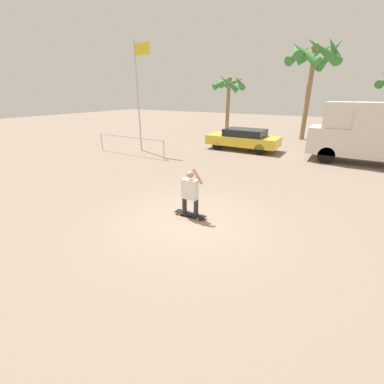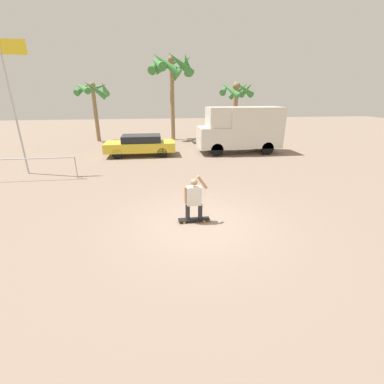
{
  "view_description": "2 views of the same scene",
  "coord_description": "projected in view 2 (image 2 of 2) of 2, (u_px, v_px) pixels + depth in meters",
  "views": [
    {
      "loc": [
        3.48,
        -5.8,
        3.54
      ],
      "look_at": [
        -0.5,
        0.88,
        0.52
      ],
      "focal_mm": 24.0,
      "sensor_mm": 36.0,
      "label": 1
    },
    {
      "loc": [
        -1.29,
        -7.11,
        3.82
      ],
      "look_at": [
        -0.14,
        0.88,
        0.78
      ],
      "focal_mm": 24.0,
      "sensor_mm": 36.0,
      "label": 2
    }
  ],
  "objects": [
    {
      "name": "ground_plane",
      "position": [
        200.0,
        224.0,
        8.11
      ],
      "size": [
        80.0,
        80.0,
        0.0
      ],
      "primitive_type": "plane",
      "color": "gray"
    },
    {
      "name": "skateboard",
      "position": [
        194.0,
        219.0,
        8.27
      ],
      "size": [
        1.01,
        0.25,
        0.09
      ],
      "color": "black",
      "rests_on": "ground_plane"
    },
    {
      "name": "person_skateboarder",
      "position": [
        194.0,
        197.0,
        8.0
      ],
      "size": [
        0.73,
        0.22,
        1.46
      ],
      "color": "#28282D",
      "rests_on": "skateboard"
    },
    {
      "name": "camper_van",
      "position": [
        241.0,
        128.0,
        17.72
      ],
      "size": [
        5.67,
        2.08,
        3.1
      ],
      "color": "black",
      "rests_on": "ground_plane"
    },
    {
      "name": "parked_car_yellow",
      "position": [
        141.0,
        145.0,
        17.19
      ],
      "size": [
        4.58,
        1.93,
        1.36
      ],
      "color": "black",
      "rests_on": "ground_plane"
    },
    {
      "name": "palm_tree_near_van",
      "position": [
        237.0,
        94.0,
        22.64
      ],
      "size": [
        3.09,
        3.18,
        5.06
      ],
      "color": "#8E704C",
      "rests_on": "ground_plane"
    },
    {
      "name": "palm_tree_center_background",
      "position": [
        171.0,
        67.0,
        21.54
      ],
      "size": [
        4.12,
        4.13,
        7.23
      ],
      "color": "#8E704C",
      "rests_on": "ground_plane"
    },
    {
      "name": "palm_tree_far_left",
      "position": [
        93.0,
        92.0,
        21.43
      ],
      "size": [
        2.9,
        2.97,
        5.05
      ],
      "color": "#8E704C",
      "rests_on": "ground_plane"
    },
    {
      "name": "flagpole",
      "position": [
        14.0,
        96.0,
        12.09
      ],
      "size": [
        1.18,
        0.12,
        6.43
      ],
      "color": "#B7B7BC",
      "rests_on": "ground_plane"
    },
    {
      "name": "plaza_railing_segment",
      "position": [
        18.0,
        162.0,
        11.96
      ],
      "size": [
        5.09,
        0.05,
        1.08
      ],
      "color": "#99999E",
      "rests_on": "ground_plane"
    }
  ]
}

